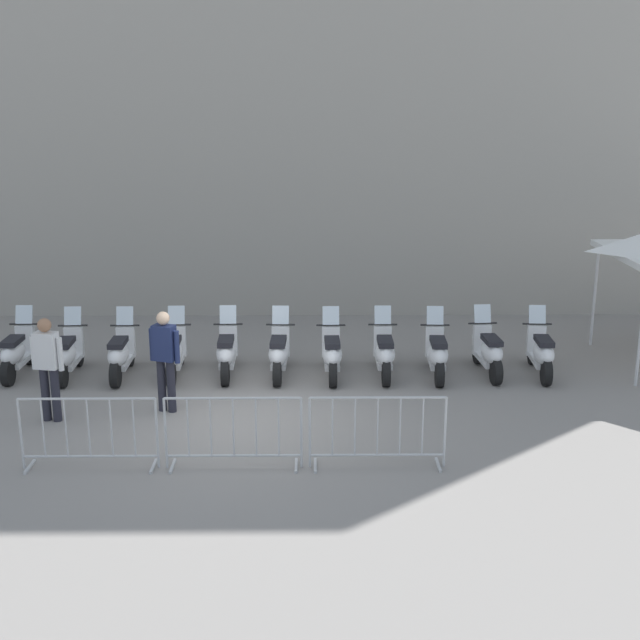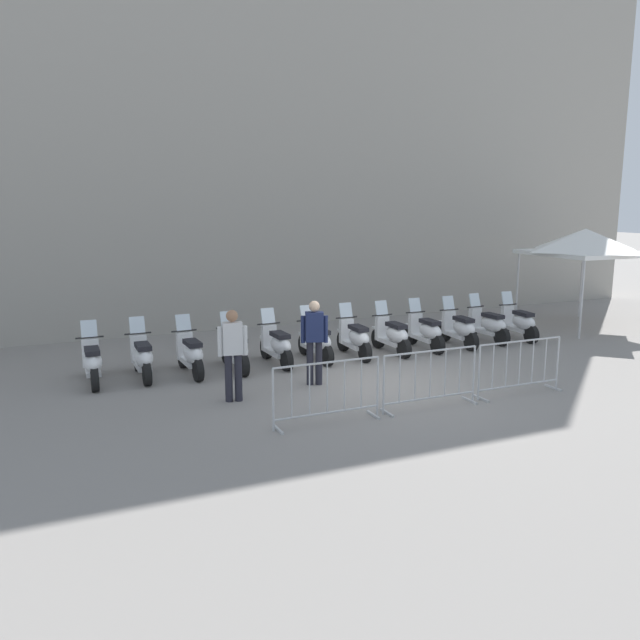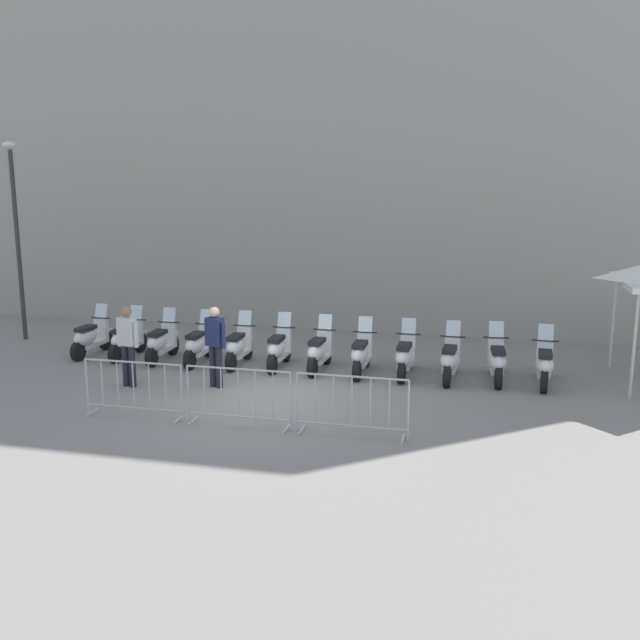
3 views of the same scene
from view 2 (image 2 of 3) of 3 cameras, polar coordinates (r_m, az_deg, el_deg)
name	(u,v)px [view 2 (image 2 of 3)]	position (r m, az deg, el deg)	size (l,w,h in m)	color
ground_plane	(382,383)	(13.15, 5.62, -5.65)	(120.00, 120.00, 0.00)	gray
building_facade	(256,71)	(20.28, -5.83, 21.40)	(28.00, 2.40, 14.99)	#9E998E
motorcycle_0	(92,363)	(13.66, -19.83, -3.65)	(0.56, 1.72, 1.24)	black
motorcycle_1	(142,358)	(13.77, -15.71, -3.31)	(0.56, 1.72, 1.24)	black
motorcycle_2	(191,354)	(13.82, -11.57, -3.07)	(0.56, 1.73, 1.24)	black
motorcycle_3	(236,350)	(14.05, -7.62, -2.72)	(0.56, 1.72, 1.24)	black
motorcycle_4	(277,346)	(14.39, -3.87, -2.33)	(0.56, 1.72, 1.24)	black
motorcycle_5	(317,342)	(14.77, -0.29, -1.98)	(0.56, 1.72, 1.24)	black
motorcycle_6	(355,339)	(15.15, 3.19, -1.68)	(0.56, 1.72, 1.24)	black
motorcycle_7	(392,335)	(15.57, 6.55, -1.39)	(0.56, 1.72, 1.24)	black
motorcycle_8	(426,332)	(16.11, 9.52, -1.07)	(0.56, 1.72, 1.24)	black
motorcycle_9	(459,329)	(16.63, 12.46, -0.81)	(0.56, 1.72, 1.24)	black
motorcycle_10	(488,325)	(17.32, 14.90, -0.47)	(0.56, 1.73, 1.24)	black
motorcycle_11	(519,323)	(17.90, 17.48, -0.25)	(0.56, 1.73, 1.24)	black
barrier_segment_0	(327,393)	(10.62, 0.65, -6.61)	(1.95, 0.46, 1.07)	#B2B5B7
barrier_segment_1	(430,380)	(11.58, 9.90, -5.32)	(1.95, 0.46, 1.07)	#B2B5B7
barrier_segment_2	(519,368)	(12.79, 17.54, -4.14)	(1.95, 0.46, 1.07)	#B2B5B7
officer_near_row_end	(314,337)	(12.73, -0.51, -1.59)	(0.53, 0.33, 1.73)	#23232D
officer_mid_plaza	(233,350)	(11.77, -7.87, -2.69)	(0.54, 0.28, 1.73)	#23232D
canopy_tent	(585,242)	(20.17, 22.78, 6.49)	(2.87, 2.87, 2.91)	silver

